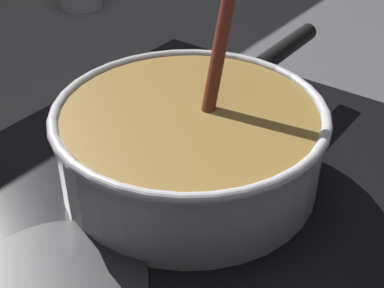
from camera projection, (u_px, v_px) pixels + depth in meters
name	position (u px, v px, depth m)	size (l,w,h in m)	color
ground	(241.00, 225.00, 0.57)	(2.40, 1.60, 0.04)	#4C4C51
hob_plate	(192.00, 180.00, 0.59)	(0.56, 0.48, 0.01)	black
burner_ring	(192.00, 172.00, 0.59)	(0.16, 0.16, 0.01)	#592D0C
spare_burner	(56.00, 287.00, 0.46)	(0.16, 0.16, 0.01)	#262628
cooking_pan	(193.00, 139.00, 0.57)	(0.40, 0.28, 0.32)	silver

